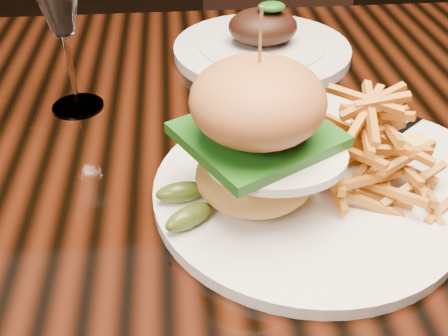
{
  "coord_description": "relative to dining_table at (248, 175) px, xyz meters",
  "views": [
    {
      "loc": [
        -0.09,
        -0.59,
        1.13
      ],
      "look_at": [
        -0.05,
        -0.16,
        0.81
      ],
      "focal_mm": 42.0,
      "sensor_mm": 36.0,
      "label": 1
    }
  ],
  "objects": [
    {
      "name": "dining_table",
      "position": [
        0.0,
        0.0,
        0.0
      ],
      "size": [
        1.6,
        0.9,
        0.75
      ],
      "color": "black",
      "rests_on": "ground"
    },
    {
      "name": "burger_plate",
      "position": [
        0.04,
        -0.14,
        0.14
      ],
      "size": [
        0.34,
        0.34,
        0.22
      ],
      "rotation": [
        0.0,
        0.0,
        0.3
      ],
      "color": "silver",
      "rests_on": "dining_table"
    },
    {
      "name": "side_saucer",
      "position": [
        0.18,
        -0.08,
        0.08
      ],
      "size": [
        0.16,
        0.16,
        0.02
      ],
      "rotation": [
        0.0,
        0.0,
        0.14
      ],
      "color": "silver",
      "rests_on": "dining_table"
    },
    {
      "name": "ramekin",
      "position": [
        0.11,
        -0.02,
        0.09
      ],
      "size": [
        0.09,
        0.09,
        0.04
      ],
      "primitive_type": "cube",
      "rotation": [
        0.0,
        0.0,
        -0.16
      ],
      "color": "silver",
      "rests_on": "dining_table"
    },
    {
      "name": "wine_glass",
      "position": [
        -0.24,
        0.08,
        0.23
      ],
      "size": [
        0.08,
        0.08,
        0.21
      ],
      "color": "white",
      "rests_on": "dining_table"
    },
    {
      "name": "far_dish",
      "position": [
        0.05,
        0.23,
        0.09
      ],
      "size": [
        0.3,
        0.3,
        0.1
      ],
      "rotation": [
        0.0,
        0.0,
        -0.38
      ],
      "color": "silver",
      "rests_on": "dining_table"
    },
    {
      "name": "chair_far",
      "position": [
        0.19,
        0.89,
        -0.13
      ],
      "size": [
        0.57,
        0.58,
        0.95
      ],
      "rotation": [
        0.0,
        0.0,
        -0.29
      ],
      "color": "black",
      "rests_on": "ground"
    }
  ]
}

